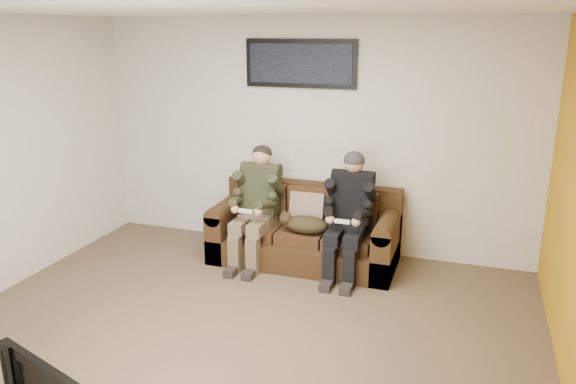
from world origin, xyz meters
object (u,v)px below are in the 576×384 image
(person_right, at_px, (349,208))
(framed_poster, at_px, (300,64))
(cat, at_px, (305,224))
(sofa, at_px, (306,233))
(person_left, at_px, (257,199))

(person_right, xyz_separation_m, framed_poster, (-0.71, 0.56, 1.40))
(cat, height_order, framed_poster, framed_poster)
(sofa, height_order, framed_poster, framed_poster)
(person_right, bearing_deg, sofa, 162.08)
(person_left, xyz_separation_m, person_right, (1.02, 0.00, 0.00))
(person_left, distance_m, person_right, 1.02)
(sofa, xyz_separation_m, cat, (0.05, -0.23, 0.19))
(person_right, bearing_deg, person_left, -179.98)
(sofa, relative_size, person_right, 1.57)
(person_right, bearing_deg, cat, -171.84)
(person_right, relative_size, framed_poster, 1.01)
(sofa, distance_m, person_left, 0.66)
(cat, bearing_deg, person_right, 8.16)
(person_right, height_order, framed_poster, framed_poster)
(person_right, relative_size, cat, 1.92)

